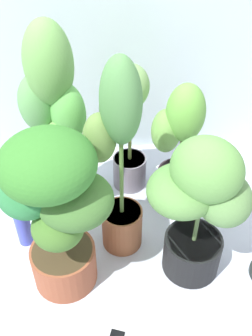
% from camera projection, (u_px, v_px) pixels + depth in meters
% --- Properties ---
extents(ground_plane, '(8.00, 8.00, 0.00)m').
position_uv_depth(ground_plane, '(131.00, 254.00, 1.82)').
color(ground_plane, silver).
rests_on(ground_plane, ground).
extents(potted_plant_front_left, '(0.44, 0.37, 0.78)m').
position_uv_depth(potted_plant_front_left, '(55.00, 205.00, 1.41)').
color(potted_plant_front_left, '#994E32').
rests_on(potted_plant_front_left, ground).
extents(potted_plant_center, '(0.28, 0.23, 0.97)m').
position_uv_depth(potted_plant_center, '(118.00, 164.00, 1.56)').
color(potted_plant_center, brown).
rests_on(potted_plant_center, ground).
extents(potted_plant_back_left, '(0.36, 0.29, 1.01)m').
position_uv_depth(potted_plant_back_left, '(55.00, 114.00, 1.66)').
color(potted_plant_back_left, '#292917').
rests_on(potted_plant_back_left, ground).
extents(potted_plant_back_right, '(0.29, 0.24, 0.68)m').
position_uv_depth(potted_plant_back_right, '(178.00, 142.00, 1.91)').
color(potted_plant_back_right, '#2B2025').
rests_on(potted_plant_back_right, ground).
extents(potted_plant_front_right, '(0.44, 0.37, 0.72)m').
position_uv_depth(potted_plant_front_right, '(200.00, 202.00, 1.50)').
color(potted_plant_front_right, black).
rests_on(potted_plant_front_right, ground).
extents(potted_plant_back_center, '(0.30, 0.26, 0.73)m').
position_uv_depth(potted_plant_back_center, '(126.00, 124.00, 1.94)').
color(potted_plant_back_center, slate).
rests_on(potted_plant_back_center, ground).
extents(nutrient_bottle, '(0.07, 0.07, 0.26)m').
position_uv_depth(nutrient_bottle, '(23.00, 224.00, 1.80)').
color(nutrient_bottle, '#434FC7').
rests_on(nutrient_bottle, ground).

